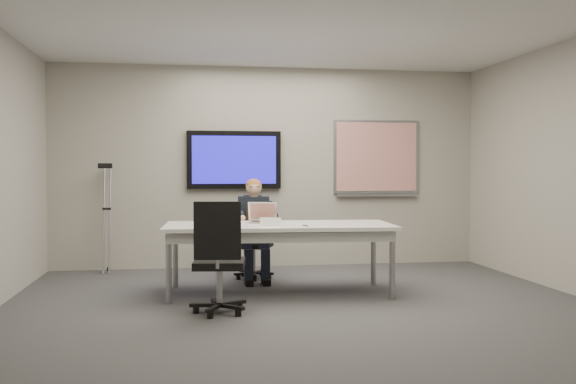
{
  "coord_description": "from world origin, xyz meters",
  "views": [
    {
      "loc": [
        -1.14,
        -5.96,
        1.36
      ],
      "look_at": [
        -0.05,
        1.01,
        1.12
      ],
      "focal_mm": 40.0,
      "sensor_mm": 36.0,
      "label": 1
    }
  ],
  "objects": [
    {
      "name": "laptop",
      "position": [
        -0.3,
        1.2,
        0.82
      ],
      "size": [
        0.37,
        0.37,
        0.23
      ],
      "rotation": [
        0.0,
        0.0,
        -0.25
      ],
      "color": "#BDBDC0",
      "rests_on": "conference_table"
    },
    {
      "name": "wall_back",
      "position": [
        0.0,
        3.0,
        1.4
      ],
      "size": [
        6.0,
        0.02,
        2.8
      ],
      "primitive_type": "cube",
      "color": "#A6A296",
      "rests_on": "ground"
    },
    {
      "name": "crutch",
      "position": [
        -2.2,
        2.78,
        0.74
      ],
      "size": [
        0.35,
        0.66,
        1.52
      ],
      "primitive_type": null,
      "rotation": [
        -0.19,
        0.0,
        -0.25
      ],
      "color": "#9FA1A6",
      "rests_on": "ground"
    },
    {
      "name": "pen",
      "position": [
        0.09,
        0.71,
        0.77
      ],
      "size": [
        0.05,
        0.13,
        0.01
      ],
      "primitive_type": "cylinder",
      "rotation": [
        0.0,
        1.57,
        1.88
      ],
      "color": "black",
      "rests_on": "conference_table"
    },
    {
      "name": "seated_person",
      "position": [
        -0.33,
        1.81,
        0.51
      ],
      "size": [
        0.41,
        0.7,
        1.25
      ],
      "rotation": [
        0.0,
        0.0,
        -0.11
      ],
      "color": "#1D2231",
      "rests_on": "office_chair_far"
    },
    {
      "name": "floor",
      "position": [
        0.0,
        0.0,
        0.0
      ],
      "size": [
        6.0,
        6.0,
        0.02
      ],
      "primitive_type": "cube",
      "color": "#3A3A3D",
      "rests_on": "ground"
    },
    {
      "name": "office_chair_near",
      "position": [
        -0.85,
        0.07,
        0.34
      ],
      "size": [
        0.57,
        0.57,
        1.07
      ],
      "rotation": [
        0.0,
        0.0,
        3.01
      ],
      "color": "black",
      "rests_on": "ground"
    },
    {
      "name": "tv_display",
      "position": [
        -0.5,
        2.95,
        1.5
      ],
      "size": [
        1.3,
        0.09,
        0.8
      ],
      "color": "black",
      "rests_on": "wall_back"
    },
    {
      "name": "name_tent",
      "position": [
        -0.27,
        0.79,
        0.81
      ],
      "size": [
        0.23,
        0.12,
        0.09
      ],
      "primitive_type": null,
      "rotation": [
        0.0,
        0.0,
        -0.29
      ],
      "color": "white",
      "rests_on": "conference_table"
    },
    {
      "name": "conference_table",
      "position": [
        -0.15,
        0.99,
        0.68
      ],
      "size": [
        2.54,
        1.18,
        0.77
      ],
      "rotation": [
        0.0,
        0.0,
        -0.06
      ],
      "color": "white",
      "rests_on": "ground"
    },
    {
      "name": "ceiling",
      "position": [
        0.0,
        0.0,
        2.8
      ],
      "size": [
        6.0,
        6.0,
        0.02
      ],
      "primitive_type": "cube",
      "color": "silver",
      "rests_on": "wall_back"
    },
    {
      "name": "wall_front",
      "position": [
        0.0,
        -3.0,
        1.4
      ],
      "size": [
        6.0,
        0.02,
        2.8
      ],
      "primitive_type": "cube",
      "color": "#A6A296",
      "rests_on": "ground"
    },
    {
      "name": "whiteboard",
      "position": [
        1.55,
        2.97,
        1.53
      ],
      "size": [
        1.25,
        0.08,
        1.1
      ],
      "color": "gray",
      "rests_on": "wall_back"
    },
    {
      "name": "office_chair_far",
      "position": [
        -0.31,
        2.04,
        0.3
      ],
      "size": [
        0.59,
        0.59,
        0.97
      ],
      "rotation": [
        0.0,
        0.0,
        -0.35
      ],
      "color": "black",
      "rests_on": "ground"
    }
  ]
}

